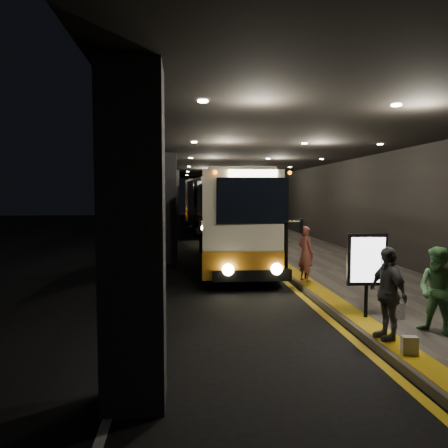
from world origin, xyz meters
name	(u,v)px	position (x,y,z in m)	size (l,w,h in m)	color
ground	(211,281)	(0.00, 0.00, 0.00)	(90.00, 90.00, 0.00)	black
lane_line_white	(161,259)	(-1.80, 5.00, 0.01)	(0.12, 50.00, 0.01)	silver
kerb_stripe_yellow	(257,258)	(2.35, 5.00, 0.01)	(0.18, 50.00, 0.01)	gold
sidewalk	(311,255)	(4.75, 5.00, 0.07)	(4.50, 50.00, 0.15)	#514C44
tactile_strip	(268,254)	(2.85, 5.00, 0.16)	(0.50, 50.00, 0.01)	gold
terminal_wall	(361,189)	(7.00, 5.00, 3.00)	(0.10, 50.00, 6.00)	black
support_columns	(167,208)	(-1.50, 4.00, 2.20)	(0.80, 24.80, 4.40)	black
canopy	(261,152)	(2.50, 5.00, 4.60)	(9.00, 50.00, 0.40)	black
coach_main	(231,222)	(1.06, 3.65, 1.66)	(2.79, 11.16, 3.45)	beige
coach_second	(210,207)	(1.10, 18.35, 1.83)	(3.24, 12.24, 3.81)	beige
coach_third	(200,203)	(0.86, 30.83, 1.92)	(3.03, 12.80, 4.00)	beige
passenger_boarding	(306,254)	(2.80, -0.98, 0.98)	(0.61, 0.40, 1.67)	#A2534B
passenger_waiting_green	(439,291)	(3.88, -6.10, 0.97)	(0.80, 0.49, 1.65)	#447A44
passenger_waiting_grey	(387,293)	(2.80, -6.26, 0.99)	(0.98, 0.50, 1.68)	#4D4E52
bag_polka	(398,311)	(3.64, -5.03, 0.32)	(0.28, 0.12, 0.34)	black
bag_plain	(409,346)	(2.80, -7.06, 0.30)	(0.25, 0.14, 0.31)	beige
info_sign	(367,261)	(3.00, -4.90, 1.36)	(0.85, 0.17, 1.79)	black
stanchion_post	(306,261)	(2.89, -0.66, 0.71)	(0.05, 0.05, 1.12)	black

